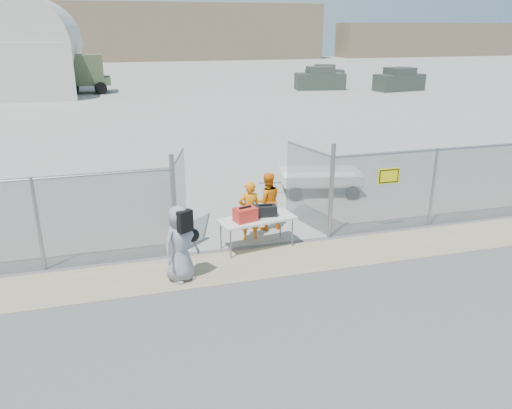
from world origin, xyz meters
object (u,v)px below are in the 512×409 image
object	(u,v)px
security_worker_left	(249,211)
visitor	(180,244)
folding_table	(257,233)
utility_trailer	(320,182)
security_worker_right	(267,201)

from	to	relation	value
security_worker_left	visitor	xyz separation A→B (m)	(-2.00, -1.75, 0.07)
folding_table	utility_trailer	xyz separation A→B (m)	(3.20, 3.62, 0.01)
security_worker_left	utility_trailer	distance (m)	4.44
visitor	folding_table	bearing A→B (deg)	1.10
security_worker_right	utility_trailer	xyz separation A→B (m)	(2.58, 2.47, -0.39)
security_worker_right	visitor	size ratio (longest dim) A/B	0.93
utility_trailer	folding_table	bearing A→B (deg)	-119.61
folding_table	security_worker_right	distance (m)	1.36
utility_trailer	security_worker_left	bearing A→B (deg)	-124.96
visitor	security_worker_left	bearing A→B (deg)	12.49
security_worker_left	visitor	size ratio (longest dim) A/B	0.91
security_worker_left	security_worker_right	bearing A→B (deg)	-136.12
security_worker_right	utility_trailer	world-z (taller)	security_worker_right
security_worker_right	visitor	xyz separation A→B (m)	(-2.65, -2.31, 0.06)
security_worker_left	utility_trailer	bearing A→B (deg)	-133.74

